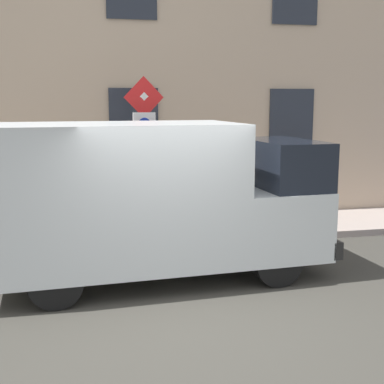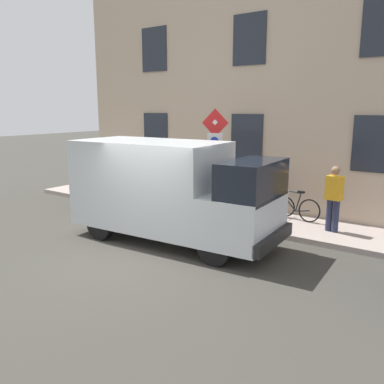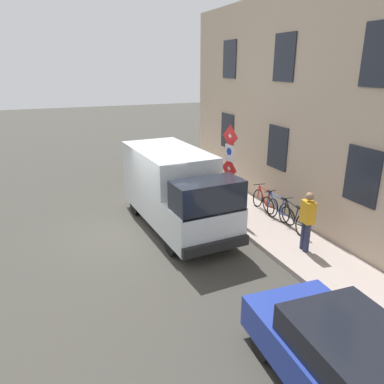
{
  "view_description": "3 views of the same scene",
  "coord_description": "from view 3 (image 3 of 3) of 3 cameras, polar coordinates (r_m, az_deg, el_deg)",
  "views": [
    {
      "loc": [
        -6.74,
        1.25,
        2.82
      ],
      "look_at": [
        2.1,
        -0.67,
        1.27
      ],
      "focal_mm": 49.23,
      "sensor_mm": 36.0,
      "label": 1
    },
    {
      "loc": [
        -6.36,
        -6.07,
        3.32
      ],
      "look_at": [
        2.19,
        0.01,
        1.13
      ],
      "focal_mm": 37.94,
      "sensor_mm": 36.0,
      "label": 2
    },
    {
      "loc": [
        -2.41,
        -10.55,
        5.08
      ],
      "look_at": [
        2.13,
        0.5,
        0.97
      ],
      "focal_mm": 34.38,
      "sensor_mm": 36.0,
      "label": 3
    }
  ],
  "objects": [
    {
      "name": "delivery_van",
      "position": [
        11.92,
        -2.64,
        0.64
      ],
      "size": [
        2.33,
        5.44,
        2.5
      ],
      "rotation": [
        0.0,
        0.0,
        4.77
      ],
      "color": "silver",
      "rests_on": "ground_plane"
    },
    {
      "name": "parked_hatchback",
      "position": [
        6.63,
        24.0,
        -23.95
      ],
      "size": [
        1.96,
        4.09,
        1.38
      ],
      "rotation": [
        0.0,
        0.0,
        1.52
      ],
      "color": "navy",
      "rests_on": "ground_plane"
    },
    {
      "name": "bicycle_black",
      "position": [
        12.11,
        15.34,
        -3.9
      ],
      "size": [
        0.46,
        1.71,
        0.89
      ],
      "rotation": [
        0.0,
        0.0,
        1.46
      ],
      "color": "black",
      "rests_on": "sidewalk_slab"
    },
    {
      "name": "ground_plane",
      "position": [
        11.96,
        -8.61,
        -6.39
      ],
      "size": [
        80.0,
        80.0,
        0.0
      ],
      "primitive_type": "plane",
      "color": "#3B3933"
    },
    {
      "name": "bicycle_blue",
      "position": [
        12.7,
        13.18,
        -2.64
      ],
      "size": [
        0.46,
        1.72,
        0.89
      ],
      "rotation": [
        0.0,
        0.0,
        1.63
      ],
      "color": "black",
      "rests_on": "sidewalk_slab"
    },
    {
      "name": "bicycle_red",
      "position": [
        13.31,
        11.23,
        -1.48
      ],
      "size": [
        0.46,
        1.72,
        0.89
      ],
      "rotation": [
        0.0,
        0.0,
        1.5
      ],
      "color": "black",
      "rests_on": "sidewalk_slab"
    },
    {
      "name": "building_facade",
      "position": [
        13.28,
        14.9,
        12.43
      ],
      "size": [
        0.75,
        13.72,
        7.41
      ],
      "color": "tan",
      "rests_on": "ground_plane"
    },
    {
      "name": "litter_bin",
      "position": [
        13.2,
        5.42,
        -1.0
      ],
      "size": [
        0.44,
        0.44,
        0.9
      ],
      "primitive_type": "cylinder",
      "color": "#2D5133",
      "rests_on": "sidewalk_slab"
    },
    {
      "name": "pedestrian",
      "position": [
        10.63,
        17.43,
        -4.1
      ],
      "size": [
        0.32,
        0.44,
        1.72
      ],
      "rotation": [
        0.0,
        0.0,
        2.98
      ],
      "color": "#262B47",
      "rests_on": "sidewalk_slab"
    },
    {
      "name": "sidewalk_slab",
      "position": [
        13.39,
        8.78,
        -3.23
      ],
      "size": [
        2.1,
        15.72,
        0.14
      ],
      "primitive_type": "cube",
      "color": "#A3948C",
      "rests_on": "ground_plane"
    },
    {
      "name": "sign_post_stacked",
      "position": [
        12.36,
        5.86,
        4.88
      ],
      "size": [
        0.19,
        0.55,
        3.03
      ],
      "color": "#474C47",
      "rests_on": "sidewalk_slab"
    }
  ]
}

